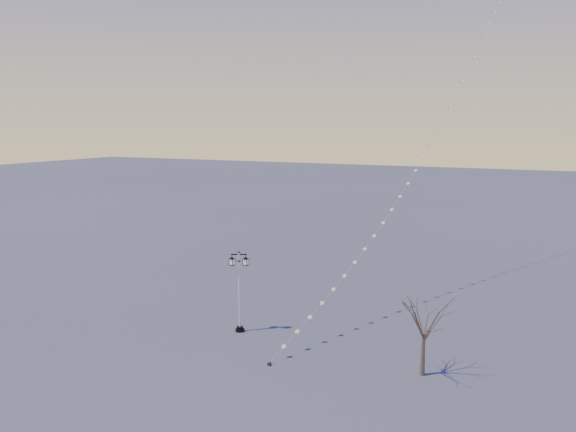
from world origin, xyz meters
The scene contains 4 objects.
ground centered at (0.00, 0.00, 0.00)m, with size 300.00×300.00×0.00m, color #5D5D5D.
street_lamp centered at (-3.47, 2.88, 2.88)m, with size 1.24×0.81×5.20m.
bare_tree centered at (8.36, 1.51, 2.88)m, with size 2.50×2.50×4.15m.
kite_train centered at (4.29, 17.35, 13.01)m, with size 8.02×37.06×26.26m.
Camera 1 is at (14.05, -26.66, 12.98)m, focal length 35.27 mm.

